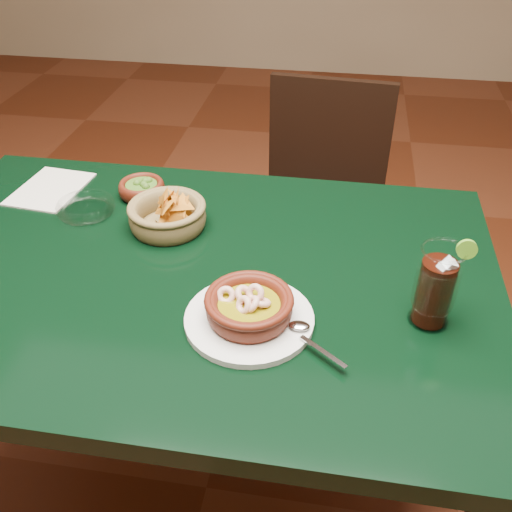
% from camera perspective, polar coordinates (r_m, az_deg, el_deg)
% --- Properties ---
extents(ground, '(7.00, 7.00, 0.00)m').
position_cam_1_polar(ground, '(1.67, -4.99, -22.08)').
color(ground, '#471C0C').
rests_on(ground, ground).
extents(dining_table, '(1.20, 0.80, 0.75)m').
position_cam_1_polar(dining_table, '(1.17, -6.62, -5.05)').
color(dining_table, black).
rests_on(dining_table, ground).
extents(dining_chair, '(0.43, 0.43, 0.86)m').
position_cam_1_polar(dining_chair, '(1.82, 6.35, 4.45)').
color(dining_chair, black).
rests_on(dining_chair, ground).
extents(shrimp_plate, '(0.28, 0.22, 0.07)m').
position_cam_1_polar(shrimp_plate, '(0.97, -0.67, -5.35)').
color(shrimp_plate, silver).
rests_on(shrimp_plate, dining_table).
extents(chip_basket, '(0.20, 0.20, 0.11)m').
position_cam_1_polar(chip_basket, '(1.22, -8.82, 4.05)').
color(chip_basket, olive).
rests_on(chip_basket, dining_table).
extents(guacamole_ramekin, '(0.12, 0.12, 0.04)m').
position_cam_1_polar(guacamole_ramekin, '(1.35, -11.35, 6.66)').
color(guacamole_ramekin, '#43140A').
rests_on(guacamole_ramekin, dining_table).
extents(cola_drink, '(0.15, 0.15, 0.17)m').
position_cam_1_polar(cola_drink, '(0.99, 17.51, -2.99)').
color(cola_drink, white).
rests_on(cola_drink, dining_table).
extents(glass_ashtray, '(0.14, 0.14, 0.03)m').
position_cam_1_polar(glass_ashtray, '(1.32, -16.67, 4.68)').
color(glass_ashtray, white).
rests_on(glass_ashtray, dining_table).
extents(paper_menu, '(0.16, 0.20, 0.00)m').
position_cam_1_polar(paper_menu, '(1.45, -19.88, 6.33)').
color(paper_menu, beige).
rests_on(paper_menu, dining_table).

